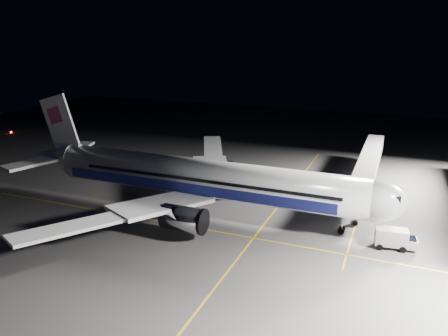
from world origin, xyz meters
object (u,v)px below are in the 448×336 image
airliner (197,178)px  safety_cone_a (202,190)px  service_truck (395,238)px  safety_cone_b (211,185)px  safety_cone_c (198,177)px  jet_bridge (368,166)px  baggage_tug (230,165)px

airliner → safety_cone_a: (-2.86, 7.63, -4.84)m
service_truck → safety_cone_b: service_truck is taller
safety_cone_a → safety_cone_b: (0.37, 2.91, -0.02)m
safety_cone_b → safety_cone_c: size_ratio=1.05×
jet_bridge → service_truck: 20.93m
safety_cone_a → safety_cone_c: size_ratio=1.12×
service_truck → safety_cone_b: size_ratio=8.74×
safety_cone_b → airliner: bearing=-76.7°
jet_bridge → safety_cone_c: 30.23m
baggage_tug → safety_cone_a: size_ratio=3.37×
baggage_tug → safety_cone_b: baggage_tug is taller
airliner → jet_bridge: 29.31m
jet_bridge → safety_cone_b: jet_bridge is taller
safety_cone_c → airliner: bearing=-64.9°
baggage_tug → safety_cone_c: size_ratio=3.78×
jet_bridge → baggage_tug: 26.90m
baggage_tug → service_truck: bearing=-38.5°
service_truck → jet_bridge: bearing=97.1°
safety_cone_b → service_truck: bearing=-22.0°
baggage_tug → safety_cone_a: (0.40, -14.37, -0.39)m
safety_cone_a → safety_cone_c: bearing=120.2°
airliner → baggage_tug: bearing=98.4°
service_truck → safety_cone_c: service_truck is taller
safety_cone_a → safety_cone_c: safety_cone_a is taller
safety_cone_c → jet_bridge: bearing=7.8°
airliner → service_truck: 28.69m
baggage_tug → safety_cone_c: baggage_tug is taller
baggage_tug → safety_cone_c: bearing=-113.9°
airliner → baggage_tug: airliner is taller
jet_bridge → safety_cone_c: bearing=-172.2°
service_truck → baggage_tug: bearing=135.1°
airliner → jet_bridge: size_ratio=1.79×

